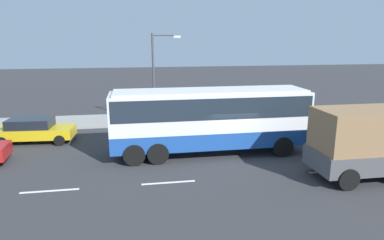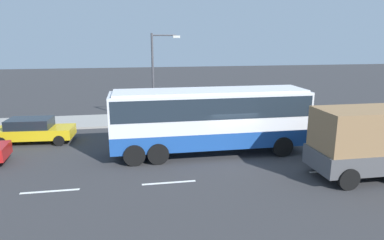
{
  "view_description": "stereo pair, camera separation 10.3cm",
  "coord_description": "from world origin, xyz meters",
  "px_view_note": "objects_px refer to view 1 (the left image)",
  "views": [
    {
      "loc": [
        -5.05,
        -17.13,
        6.27
      ],
      "look_at": [
        -2.0,
        0.7,
        1.9
      ],
      "focal_mm": 31.62,
      "sensor_mm": 36.0,
      "label": 1
    },
    {
      "loc": [
        -5.15,
        -17.11,
        6.27
      ],
      "look_at": [
        -2.0,
        0.7,
        1.9
      ],
      "focal_mm": 31.62,
      "sensor_mm": 36.0,
      "label": 2
    }
  ],
  "objects_px": {
    "car_yellow_taxi": "(34,130)",
    "pedestrian_near_curb": "(186,106)",
    "coach_bus": "(210,115)",
    "street_lamp": "(157,72)"
  },
  "relations": [
    {
      "from": "car_yellow_taxi",
      "to": "pedestrian_near_curb",
      "type": "relative_size",
      "value": 3.12
    },
    {
      "from": "coach_bus",
      "to": "street_lamp",
      "type": "bearing_deg",
      "value": 108.73
    },
    {
      "from": "street_lamp",
      "to": "car_yellow_taxi",
      "type": "bearing_deg",
      "value": -157.78
    },
    {
      "from": "car_yellow_taxi",
      "to": "pedestrian_near_curb",
      "type": "bearing_deg",
      "value": 28.66
    },
    {
      "from": "street_lamp",
      "to": "pedestrian_near_curb",
      "type": "bearing_deg",
      "value": 33.11
    },
    {
      "from": "car_yellow_taxi",
      "to": "street_lamp",
      "type": "bearing_deg",
      "value": 25.96
    },
    {
      "from": "coach_bus",
      "to": "street_lamp",
      "type": "xyz_separation_m",
      "value": [
        -2.41,
        7.07,
        1.73
      ]
    },
    {
      "from": "pedestrian_near_curb",
      "to": "coach_bus",
      "type": "bearing_deg",
      "value": 179.19
    },
    {
      "from": "coach_bus",
      "to": "car_yellow_taxi",
      "type": "xyz_separation_m",
      "value": [
        -10.26,
        3.86,
        -1.42
      ]
    },
    {
      "from": "pedestrian_near_curb",
      "to": "street_lamp",
      "type": "height_order",
      "value": "street_lamp"
    }
  ]
}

